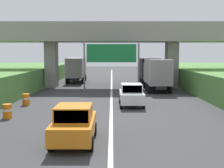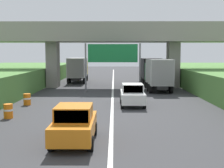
{
  "view_description": "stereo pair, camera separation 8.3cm",
  "coord_description": "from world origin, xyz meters",
  "px_view_note": "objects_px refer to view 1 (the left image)",
  "views": [
    {
      "loc": [
        0.05,
        -0.02,
        3.99
      ],
      "look_at": [
        0.0,
        20.56,
        2.0
      ],
      "focal_mm": 49.79,
      "sensor_mm": 36.0,
      "label": 1
    },
    {
      "loc": [
        0.14,
        -0.02,
        3.99
      ],
      "look_at": [
        0.0,
        20.56,
        2.0
      ],
      "focal_mm": 49.79,
      "sensor_mm": 36.0,
      "label": 2
    }
  ],
  "objects_px": {
    "truck_black": "(149,69)",
    "construction_barrel_3": "(27,99)",
    "construction_barrel_2": "(8,111)",
    "truck_green": "(157,73)",
    "car_white": "(132,95)",
    "overhead_highway_sign": "(112,56)",
    "car_orange": "(75,124)",
    "truck_yellow": "(77,69)"
  },
  "relations": [
    {
      "from": "truck_black",
      "to": "construction_barrel_3",
      "type": "distance_m",
      "value": 21.29
    },
    {
      "from": "truck_black",
      "to": "construction_barrel_2",
      "type": "distance_m",
      "value": 25.53
    },
    {
      "from": "truck_green",
      "to": "car_white",
      "type": "xyz_separation_m",
      "value": [
        -3.34,
        -9.94,
        -1.08
      ]
    },
    {
      "from": "overhead_highway_sign",
      "to": "construction_barrel_2",
      "type": "bearing_deg",
      "value": -115.46
    },
    {
      "from": "car_orange",
      "to": "construction_barrel_3",
      "type": "xyz_separation_m",
      "value": [
        -5.04,
        10.34,
        -0.4
      ]
    },
    {
      "from": "truck_green",
      "to": "construction_barrel_2",
      "type": "distance_m",
      "value": 18.66
    },
    {
      "from": "truck_green",
      "to": "truck_yellow",
      "type": "bearing_deg",
      "value": 134.2
    },
    {
      "from": "overhead_highway_sign",
      "to": "car_orange",
      "type": "relative_size",
      "value": 1.43
    },
    {
      "from": "car_white",
      "to": "construction_barrel_3",
      "type": "bearing_deg",
      "value": 178.41
    },
    {
      "from": "truck_yellow",
      "to": "construction_barrel_2",
      "type": "bearing_deg",
      "value": -93.44
    },
    {
      "from": "truck_yellow",
      "to": "truck_green",
      "type": "bearing_deg",
      "value": -45.8
    },
    {
      "from": "overhead_highway_sign",
      "to": "car_white",
      "type": "xyz_separation_m",
      "value": [
        1.56,
        -8.77,
        -2.91
      ]
    },
    {
      "from": "truck_yellow",
      "to": "construction_barrel_3",
      "type": "xyz_separation_m",
      "value": [
        -1.72,
        -19.85,
        -1.47
      ]
    },
    {
      "from": "truck_green",
      "to": "construction_barrel_3",
      "type": "height_order",
      "value": "truck_green"
    },
    {
      "from": "overhead_highway_sign",
      "to": "car_orange",
      "type": "bearing_deg",
      "value": -94.98
    },
    {
      "from": "truck_yellow",
      "to": "car_white",
      "type": "relative_size",
      "value": 1.78
    },
    {
      "from": "overhead_highway_sign",
      "to": "truck_black",
      "type": "bearing_deg",
      "value": 61.69
    },
    {
      "from": "truck_black",
      "to": "construction_barrel_2",
      "type": "height_order",
      "value": "truck_black"
    },
    {
      "from": "truck_green",
      "to": "construction_barrel_3",
      "type": "distance_m",
      "value": 15.19
    },
    {
      "from": "truck_black",
      "to": "car_white",
      "type": "xyz_separation_m",
      "value": [
        -3.41,
        -17.99,
        -1.08
      ]
    },
    {
      "from": "truck_black",
      "to": "overhead_highway_sign",
      "type": "bearing_deg",
      "value": -118.31
    },
    {
      "from": "truck_yellow",
      "to": "construction_barrel_3",
      "type": "distance_m",
      "value": 19.98
    },
    {
      "from": "car_white",
      "to": "construction_barrel_2",
      "type": "distance_m",
      "value": 9.34
    },
    {
      "from": "car_orange",
      "to": "construction_barrel_3",
      "type": "distance_m",
      "value": 11.51
    },
    {
      "from": "truck_green",
      "to": "truck_black",
      "type": "bearing_deg",
      "value": 89.51
    },
    {
      "from": "overhead_highway_sign",
      "to": "truck_green",
      "type": "bearing_deg",
      "value": 13.44
    },
    {
      "from": "construction_barrel_2",
      "to": "car_white",
      "type": "bearing_deg",
      "value": 30.88
    },
    {
      "from": "truck_green",
      "to": "overhead_highway_sign",
      "type": "bearing_deg",
      "value": -166.56
    },
    {
      "from": "truck_black",
      "to": "truck_yellow",
      "type": "bearing_deg",
      "value": 168.11
    },
    {
      "from": "construction_barrel_3",
      "to": "car_orange",
      "type": "bearing_deg",
      "value": -64.01
    },
    {
      "from": "car_orange",
      "to": "car_white",
      "type": "bearing_deg",
      "value": 72.44
    },
    {
      "from": "car_white",
      "to": "construction_barrel_3",
      "type": "height_order",
      "value": "car_white"
    },
    {
      "from": "overhead_highway_sign",
      "to": "car_orange",
      "type": "height_order",
      "value": "overhead_highway_sign"
    },
    {
      "from": "truck_black",
      "to": "construction_barrel_3",
      "type": "xyz_separation_m",
      "value": [
        -11.65,
        -17.76,
        -1.47
      ]
    },
    {
      "from": "truck_green",
      "to": "car_orange",
      "type": "distance_m",
      "value": 21.12
    },
    {
      "from": "truck_yellow",
      "to": "construction_barrel_2",
      "type": "xyz_separation_m",
      "value": [
        -1.49,
        -24.87,
        -1.47
      ]
    },
    {
      "from": "overhead_highway_sign",
      "to": "truck_green",
      "type": "distance_m",
      "value": 5.36
    },
    {
      "from": "truck_green",
      "to": "truck_black",
      "type": "height_order",
      "value": "same"
    },
    {
      "from": "construction_barrel_3",
      "to": "truck_yellow",
      "type": "bearing_deg",
      "value": 85.05
    },
    {
      "from": "truck_black",
      "to": "construction_barrel_3",
      "type": "height_order",
      "value": "truck_black"
    },
    {
      "from": "truck_yellow",
      "to": "construction_barrel_3",
      "type": "relative_size",
      "value": 8.11
    },
    {
      "from": "truck_green",
      "to": "car_orange",
      "type": "bearing_deg",
      "value": -108.07
    }
  ]
}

